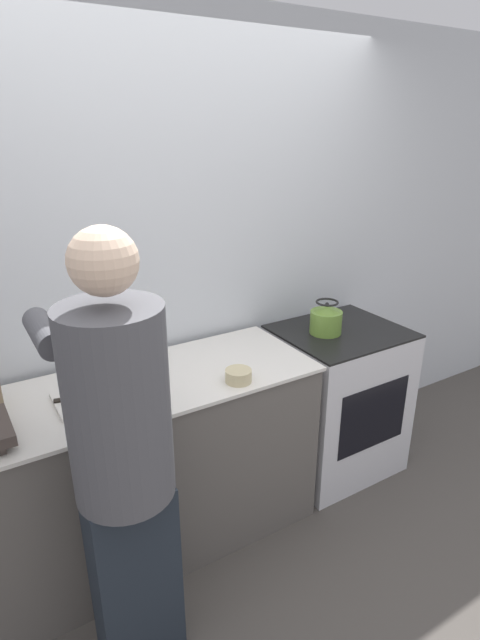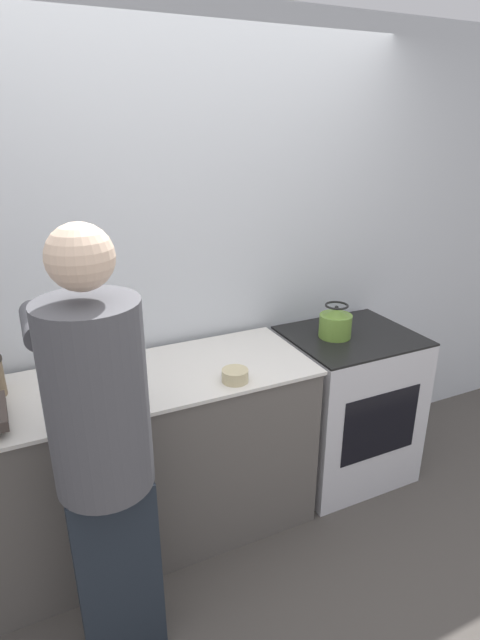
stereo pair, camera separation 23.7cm
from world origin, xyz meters
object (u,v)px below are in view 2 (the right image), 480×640
Objects in this scene: person at (103,450)px; knife at (77,389)px; oven at (346,405)px; cutting_board at (89,390)px; bowl_prep at (235,375)px; kettle at (335,323)px.

person reaches higher than knife.
cutting_board is at bearing -178.89° from oven.
knife is at bearing -179.36° from oven.
bowl_prep is (0.68, -0.20, 0.01)m from knife.
person reaches higher than oven.
kettle is 1.55× the size of bowl_prep.
cutting_board is 2.40× the size of bowl_prep.
cutting_board is at bearing -177.85° from kettle.
person is at bearing -93.72° from cutting_board.
oven is 7.39× the size of bowl_prep.
knife is 0.71m from bowl_prep.
person is at bearing -153.82° from bowl_prep.
kettle is at bearing 22.12° from person.
knife is 1.41m from kettle.
bowl_prep is at bearing -165.45° from oven.
person is (-1.50, -0.55, 0.50)m from oven.
bowl_prep reaches higher than cutting_board.
kettle reaches higher than bowl_prep.
oven is at bearing 14.55° from bowl_prep.
oven is 0.99m from bowl_prep.
kettle is at bearing 167.87° from oven.
person reaches higher than cutting_board.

